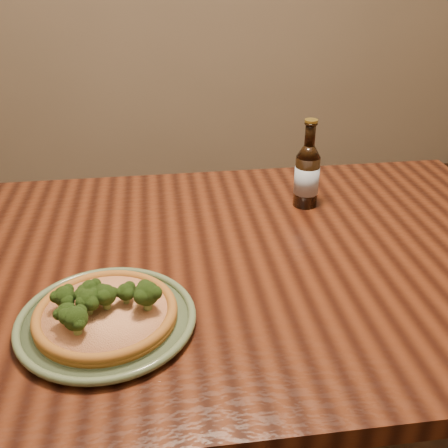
{
  "coord_description": "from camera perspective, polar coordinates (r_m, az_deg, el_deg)",
  "views": [
    {
      "loc": [
        -0.03,
        -0.8,
        1.32
      ],
      "look_at": [
        0.1,
        0.11,
        0.82
      ],
      "focal_mm": 42.0,
      "sensor_mm": 36.0,
      "label": 1
    }
  ],
  "objects": [
    {
      "name": "plate",
      "position": [
        0.92,
        -12.66,
        -10.13
      ],
      "size": [
        0.3,
        0.3,
        0.02
      ],
      "rotation": [
        0.0,
        0.0,
        0.13
      ],
      "color": "#596D4B",
      "rests_on": "table"
    },
    {
      "name": "beer_bottle",
      "position": [
        1.27,
        9.01,
        5.31
      ],
      "size": [
        0.06,
        0.06,
        0.22
      ],
      "rotation": [
        0.0,
        0.0,
        -0.31
      ],
      "color": "black",
      "rests_on": "table"
    },
    {
      "name": "table",
      "position": [
        1.12,
        -5.02,
        -8.01
      ],
      "size": [
        1.6,
        0.9,
        0.75
      ],
      "color": "#481F0F",
      "rests_on": "ground"
    },
    {
      "name": "pizza",
      "position": [
        0.91,
        -12.86,
        -9.27
      ],
      "size": [
        0.24,
        0.24,
        0.07
      ],
      "rotation": [
        0.0,
        0.0,
        -0.07
      ],
      "color": "#A36624",
      "rests_on": "plate"
    }
  ]
}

